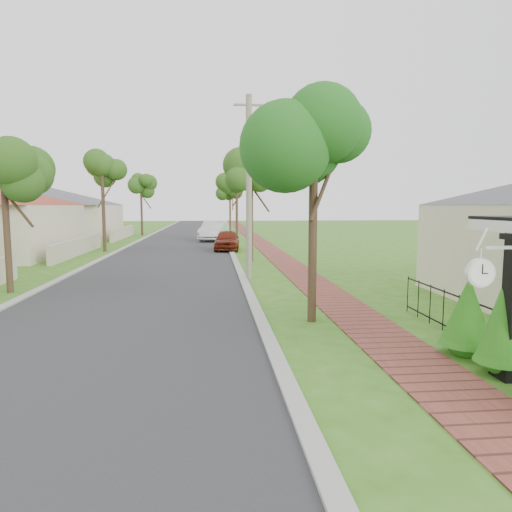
{
  "coord_description": "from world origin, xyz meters",
  "views": [
    {
      "loc": [
        -0.57,
        -8.17,
        2.99
      ],
      "look_at": [
        0.71,
        5.08,
        1.5
      ],
      "focal_mm": 32.0,
      "sensor_mm": 36.0,
      "label": 1
    }
  ],
  "objects_px": {
    "parked_car_red": "(227,240)",
    "near_tree": "(314,140)",
    "utility_pole": "(249,187)",
    "station_clock": "(482,271)",
    "parked_car_white": "(214,231)"
  },
  "relations": [
    {
      "from": "parked_car_red",
      "to": "near_tree",
      "type": "relative_size",
      "value": 0.68
    },
    {
      "from": "near_tree",
      "to": "utility_pole",
      "type": "relative_size",
      "value": 0.79
    },
    {
      "from": "utility_pole",
      "to": "station_clock",
      "type": "xyz_separation_m",
      "value": [
        2.78,
        -11.4,
        -1.74
      ]
    },
    {
      "from": "utility_pole",
      "to": "station_clock",
      "type": "height_order",
      "value": "utility_pole"
    },
    {
      "from": "parked_car_white",
      "to": "near_tree",
      "type": "distance_m",
      "value": 27.58
    },
    {
      "from": "parked_car_white",
      "to": "utility_pole",
      "type": "relative_size",
      "value": 0.69
    },
    {
      "from": "parked_car_red",
      "to": "station_clock",
      "type": "bearing_deg",
      "value": -77.89
    },
    {
      "from": "parked_car_red",
      "to": "station_clock",
      "type": "relative_size",
      "value": 3.65
    },
    {
      "from": "parked_car_red",
      "to": "parked_car_white",
      "type": "relative_size",
      "value": 0.79
    },
    {
      "from": "near_tree",
      "to": "parked_car_white",
      "type": "bearing_deg",
      "value": 94.98
    },
    {
      "from": "near_tree",
      "to": "station_clock",
      "type": "relative_size",
      "value": 5.33
    },
    {
      "from": "parked_car_white",
      "to": "utility_pole",
      "type": "bearing_deg",
      "value": -74.38
    },
    {
      "from": "parked_car_white",
      "to": "station_clock",
      "type": "distance_m",
      "value": 32.05
    },
    {
      "from": "parked_car_white",
      "to": "near_tree",
      "type": "bearing_deg",
      "value": -73.08
    },
    {
      "from": "station_clock",
      "to": "near_tree",
      "type": "bearing_deg",
      "value": 110.68
    }
  ]
}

